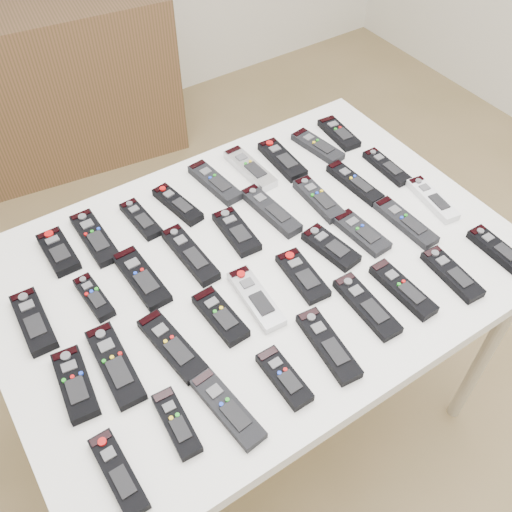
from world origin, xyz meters
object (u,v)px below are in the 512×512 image
remote_1 (95,238)px  remote_3 (178,204)px  table (256,277)px  remote_16 (354,183)px  remote_35 (452,274)px  remote_15 (318,199)px  sideboard (7,102)px  remote_23 (303,276)px  remote_4 (215,182)px  remote_34 (403,289)px  remote_9 (34,321)px  remote_33 (367,306)px  remote_24 (331,247)px  remote_26 (405,222)px  remote_29 (177,423)px  remote_21 (220,316)px  remote_11 (142,278)px  remote_7 (317,146)px  remote_14 (271,211)px  remote_17 (386,167)px  remote_31 (284,377)px  remote_30 (227,408)px  remote_22 (256,298)px  remote_27 (432,199)px  remote_6 (282,160)px  remote_8 (339,133)px  remote_12 (190,255)px  remote_36 (497,250)px  remote_0 (58,252)px  remote_13 (236,232)px  remote_18 (75,384)px  remote_19 (115,365)px  remote_28 (118,473)px  remote_20 (172,346)px  remote_25 (361,233)px  remote_5 (250,169)px  remote_2 (141,219)px

remote_1 → remote_3: bearing=-2.2°
table → remote_16: bearing=12.3°
remote_1 → remote_35: 0.88m
remote_16 → remote_15: bearing=176.7°
sideboard → remote_15: (0.47, -1.62, 0.41)m
remote_23 → remote_4: bearing=95.4°
remote_23 → remote_34: bearing=-39.0°
remote_9 → remote_33: 0.74m
remote_24 → remote_26: size_ratio=0.80×
sideboard → remote_29: (-0.15, -1.97, 0.41)m
remote_16 → remote_21: bearing=-164.1°
remote_11 → remote_26: 0.68m
remote_7 → remote_29: size_ratio=1.17×
remote_14 → remote_17: 0.38m
remote_31 → remote_30: bearing=177.5°
remote_11 → remote_4: bearing=29.8°
remote_22 → remote_27: same height
remote_26 → remote_29: remote_29 is taller
remote_29 → remote_6: bearing=44.3°
remote_8 → remote_16: bearing=-113.2°
remote_12 → remote_36: (0.64, -0.40, -0.00)m
remote_21 → remote_0: bearing=118.3°
remote_13 → remote_16: same height
remote_17 → remote_18: (-0.99, -0.17, 0.00)m
remote_11 → remote_18: (-0.23, -0.18, 0.00)m
remote_3 → remote_19: 0.49m
remote_0 → remote_28: 0.59m
remote_21 → remote_31: size_ratio=1.09×
remote_1 → remote_6: (0.57, -0.01, 0.00)m
remote_26 → remote_27: (0.12, 0.02, 0.00)m
remote_20 → remote_22: same height
remote_13 → remote_27: bearing=-16.8°
remote_12 → remote_18: bearing=-155.4°
remote_9 → remote_30: size_ratio=0.94×
remote_6 → remote_8: bearing=5.0°
remote_7 → remote_21: 0.67m
remote_28 → remote_33: size_ratio=0.91×
remote_15 → remote_31: same height
remote_30 → remote_33: size_ratio=0.99×
remote_14 → remote_8: bearing=20.2°
remote_14 → remote_27: (0.39, -0.20, -0.00)m
remote_25 → remote_33: bearing=-131.2°
remote_0 → remote_9: (-0.12, -0.17, 0.00)m
remote_12 → remote_28: 0.54m
remote_5 → remote_21: (-0.33, -0.39, 0.00)m
sideboard → remote_5: 1.52m
remote_11 → remote_16: bearing=-3.5°
remote_27 → remote_31: (-0.64, -0.22, 0.00)m
remote_2 → sideboard: bearing=88.1°
remote_9 → remote_29: (0.15, -0.38, -0.00)m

